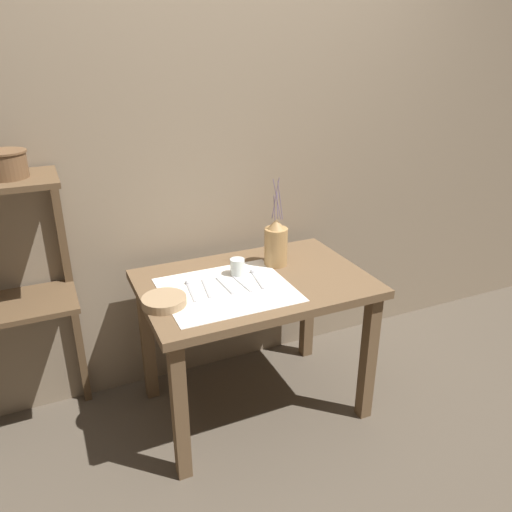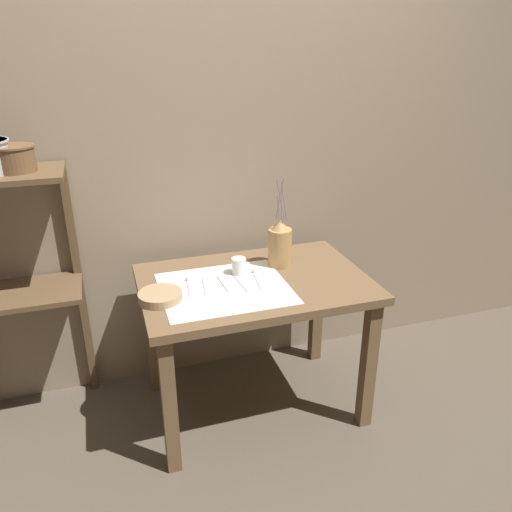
# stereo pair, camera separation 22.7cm
# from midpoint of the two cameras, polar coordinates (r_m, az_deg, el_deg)

# --- Properties ---
(ground_plane) EXTENTS (12.00, 12.00, 0.00)m
(ground_plane) POSITION_cam_midpoint_polar(r_m,az_deg,el_deg) (2.71, -2.65, -16.57)
(ground_plane) COLOR brown
(stone_wall_back) EXTENTS (7.00, 0.06, 2.40)m
(stone_wall_back) POSITION_cam_midpoint_polar(r_m,az_deg,el_deg) (2.58, -7.03, 11.09)
(stone_wall_back) COLOR gray
(stone_wall_back) RESTS_ON ground_plane
(wooden_table) EXTENTS (1.06, 0.71, 0.72)m
(wooden_table) POSITION_cam_midpoint_polar(r_m,az_deg,el_deg) (2.37, -2.92, -5.16)
(wooden_table) COLOR brown
(wooden_table) RESTS_ON ground_plane
(wooden_shelf_unit) EXTENTS (0.56, 0.33, 1.24)m
(wooden_shelf_unit) POSITION_cam_midpoint_polar(r_m,az_deg,el_deg) (2.42, -29.62, -0.96)
(wooden_shelf_unit) COLOR brown
(wooden_shelf_unit) RESTS_ON ground_plane
(linen_cloth) EXTENTS (0.57, 0.49, 0.00)m
(linen_cloth) POSITION_cam_midpoint_polar(r_m,az_deg,el_deg) (2.24, -6.24, -3.92)
(linen_cloth) COLOR white
(linen_cloth) RESTS_ON wooden_table
(pitcher_with_flowers) EXTENTS (0.11, 0.11, 0.44)m
(pitcher_with_flowers) POSITION_cam_midpoint_polar(r_m,az_deg,el_deg) (2.44, -0.37, 1.36)
(pitcher_with_flowers) COLOR #A87F4C
(pitcher_with_flowers) RESTS_ON wooden_table
(wooden_bowl) EXTENTS (0.19, 0.19, 0.04)m
(wooden_bowl) POSITION_cam_midpoint_polar(r_m,az_deg,el_deg) (2.15, -13.46, -5.13)
(wooden_bowl) COLOR #9E7F5B
(wooden_bowl) RESTS_ON wooden_table
(glass_tumbler_near) EXTENTS (0.07, 0.07, 0.08)m
(glass_tumbler_near) POSITION_cam_midpoint_polar(r_m,az_deg,el_deg) (2.36, -4.91, -1.31)
(glass_tumbler_near) COLOR silver
(glass_tumbler_near) RESTS_ON wooden_table
(spoon_inner) EXTENTS (0.04, 0.20, 0.02)m
(spoon_inner) POSITION_cam_midpoint_polar(r_m,az_deg,el_deg) (2.28, -10.54, -3.50)
(spoon_inner) COLOR #A8A8AD
(spoon_inner) RESTS_ON wooden_table
(fork_outer) EXTENTS (0.04, 0.18, 0.00)m
(fork_outer) POSITION_cam_midpoint_polar(r_m,az_deg,el_deg) (2.25, -8.58, -3.80)
(fork_outer) COLOR #A8A8AD
(fork_outer) RESTS_ON wooden_table
(fork_inner) EXTENTS (0.02, 0.18, 0.00)m
(fork_inner) POSITION_cam_midpoint_polar(r_m,az_deg,el_deg) (2.27, -6.50, -3.43)
(fork_inner) COLOR #A8A8AD
(fork_inner) RESTS_ON wooden_table
(knife_center) EXTENTS (0.03, 0.18, 0.00)m
(knife_center) POSITION_cam_midpoint_polar(r_m,az_deg,el_deg) (2.28, -4.50, -3.23)
(knife_center) COLOR #A8A8AD
(knife_center) RESTS_ON wooden_table
(spoon_outer) EXTENTS (0.04, 0.20, 0.02)m
(spoon_outer) POSITION_cam_midpoint_polar(r_m,az_deg,el_deg) (2.36, -2.97, -2.23)
(spoon_outer) COLOR #A8A8AD
(spoon_outer) RESTS_ON wooden_table
(metal_pot_small) EXTENTS (0.17, 0.17, 0.11)m
(metal_pot_small) POSITION_cam_midpoint_polar(r_m,az_deg,el_deg) (2.25, -29.44, 9.16)
(metal_pot_small) COLOR brown
(metal_pot_small) RESTS_ON wooden_shelf_unit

